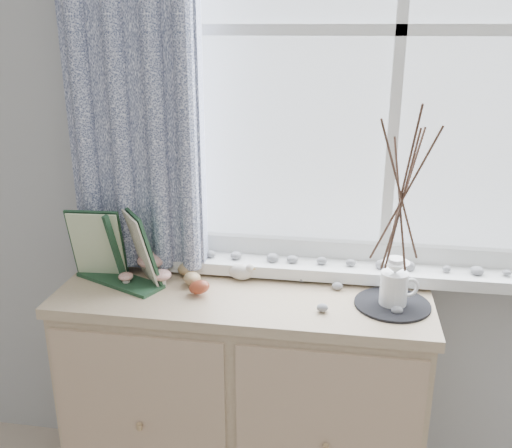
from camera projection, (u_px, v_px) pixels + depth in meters
name	position (u px, v px, depth m)	size (l,w,h in m)	color
sideboard	(244.00, 402.00, 1.98)	(1.20, 0.45, 0.85)	tan
botanical_book	(113.00, 250.00, 1.84)	(0.37, 0.13, 0.26)	#1D3D26
toadstool_cluster	(151.00, 266.00, 1.91)	(0.18, 0.15, 0.09)	silver
wooden_eggs	(192.00, 278.00, 1.87)	(0.14, 0.17, 0.07)	tan
songbird_figurine	(240.00, 271.00, 1.92)	(0.12, 0.05, 0.06)	silver
crocheted_doily	(392.00, 304.00, 1.75)	(0.23, 0.23, 0.01)	black
twig_pitcher	(402.00, 192.00, 1.63)	(0.29, 0.29, 0.63)	white
sideboard_pebbles	(338.00, 295.00, 1.79)	(0.33, 0.23, 0.02)	#959597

